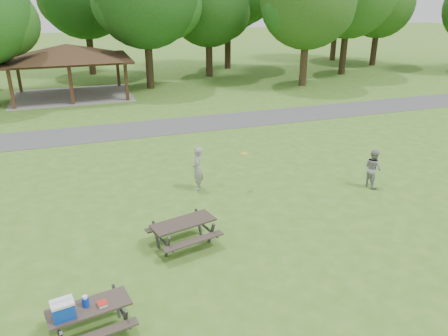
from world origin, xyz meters
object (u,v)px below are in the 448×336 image
picnic_table_near (81,311)px  frisbee_catcher (373,168)px  frisbee_thrower (198,169)px  picnic_table_middle (184,227)px

picnic_table_near → frisbee_catcher: (11.19, 4.82, 0.06)m
frisbee_thrower → picnic_table_near: bearing=-11.9°
picnic_table_near → picnic_table_middle: bearing=44.5°
picnic_table_near → frisbee_catcher: size_ratio=1.30×
frisbee_catcher → frisbee_thrower: bearing=69.9°
frisbee_catcher → picnic_table_near: bearing=109.8°
picnic_table_near → frisbee_thrower: (4.58, 6.79, 0.16)m
frisbee_thrower → frisbee_catcher: 6.90m
picnic_table_middle → frisbee_catcher: 8.33m
picnic_table_middle → frisbee_catcher: (8.13, 1.81, 0.16)m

